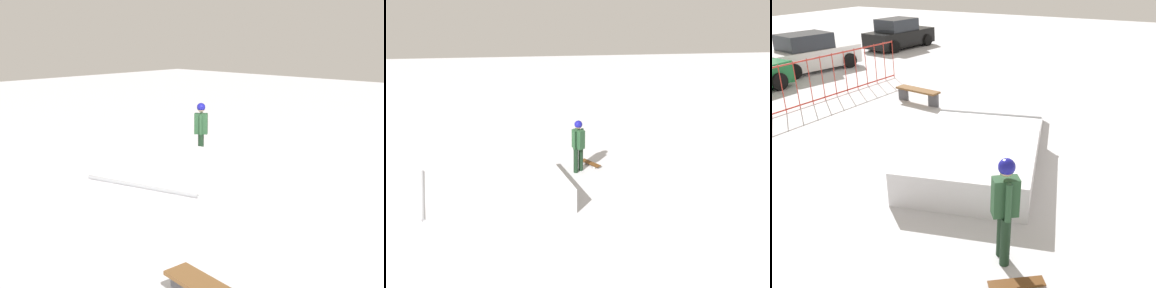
% 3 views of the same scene
% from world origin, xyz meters
% --- Properties ---
extents(ground_plane, '(60.00, 60.00, 0.00)m').
position_xyz_m(ground_plane, '(0.00, 0.00, 0.00)').
color(ground_plane, silver).
extents(skate_ramp, '(5.89, 3.90, 0.74)m').
position_xyz_m(skate_ramp, '(0.01, -0.33, 0.32)').
color(skate_ramp, silver).
rests_on(skate_ramp, ground).
extents(skater, '(0.40, 0.44, 1.73)m').
position_xyz_m(skater, '(-2.89, -2.14, 1.01)').
color(skater, black).
rests_on(skater, ground).
extents(skateboard, '(0.63, 0.76, 0.09)m').
position_xyz_m(skateboard, '(-3.36, -2.55, 0.08)').
color(skateboard, '#593314').
rests_on(skateboard, ground).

